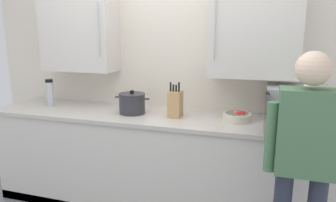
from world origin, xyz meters
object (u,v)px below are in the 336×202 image
(stock_pot, at_px, (132,103))
(knife_block, at_px, (175,104))
(microwave_oven, at_px, (293,106))
(fruit_bowl, at_px, (237,116))
(thermos_flask, at_px, (50,92))
(person_figure, at_px, (303,156))

(stock_pot, bearing_deg, knife_block, 0.84)
(knife_block, bearing_deg, microwave_oven, 2.47)
(microwave_oven, relative_size, stock_pot, 2.15)
(microwave_oven, distance_m, stock_pot, 1.42)
(microwave_oven, relative_size, fruit_bowl, 3.08)
(thermos_flask, relative_size, person_figure, 0.17)
(stock_pot, xyz_separation_m, fruit_bowl, (0.97, 0.02, -0.05))
(microwave_oven, relative_size, person_figure, 0.46)
(knife_block, relative_size, person_figure, 0.20)
(knife_block, relative_size, stock_pot, 0.94)
(microwave_oven, bearing_deg, person_figure, -89.42)
(microwave_oven, xyz_separation_m, person_figure, (0.01, -0.72, -0.15))
(microwave_oven, height_order, fruit_bowl, microwave_oven)
(person_figure, bearing_deg, microwave_oven, 90.58)
(stock_pot, bearing_deg, fruit_bowl, 1.23)
(thermos_flask, bearing_deg, microwave_oven, 0.20)
(fruit_bowl, bearing_deg, thermos_flask, 179.40)
(person_figure, bearing_deg, thermos_flask, 163.37)
(stock_pot, bearing_deg, thermos_flask, 177.52)
(microwave_oven, height_order, thermos_flask, microwave_oven)
(knife_block, xyz_separation_m, fruit_bowl, (0.55, 0.01, -0.08))
(fruit_bowl, relative_size, person_figure, 0.15)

